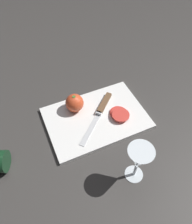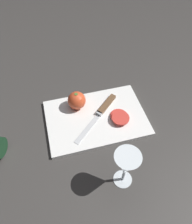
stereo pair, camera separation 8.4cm
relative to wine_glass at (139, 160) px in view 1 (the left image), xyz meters
The scene contains 6 objects.
ground_plane 0.27m from the wine_glass, 95.21° to the right, with size 3.00×3.00×0.00m, color #383533.
cutting_board 0.28m from the wine_glass, 85.57° to the right, with size 0.39×0.27×0.01m.
wine_glass is the anchor object (origin of this frame).
whole_tomato 0.35m from the wine_glass, 76.43° to the right, with size 0.07×0.07×0.07m.
knife 0.31m from the wine_glass, 93.82° to the right, with size 0.21×0.20×0.01m.
tomato_slice_stack_near 0.26m from the wine_glass, 105.99° to the right, with size 0.07×0.09×0.02m.
Camera 1 is at (0.26, 0.46, 0.70)m, focal length 35.00 mm.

